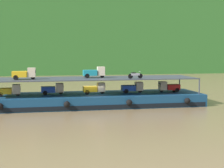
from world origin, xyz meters
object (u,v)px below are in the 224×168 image
mini_truck_lower_fore (133,87)px  mini_truck_upper_mid (94,72)px  mini_truck_upper_stern (24,74)px  mini_truck_lower_mid (94,88)px  cargo_barge (93,100)px  mini_truck_lower_bow (169,87)px  motorcycle_upper_port (135,75)px  mini_truck_lower_stern (9,90)px  mini_truck_lower_aft (53,89)px

mini_truck_lower_fore → mini_truck_upper_mid: (-4.93, 0.24, 2.00)m
mini_truck_upper_stern → mini_truck_lower_mid: bearing=4.3°
mini_truck_lower_mid → mini_truck_upper_stern: bearing=-175.7°
cargo_barge → mini_truck_lower_bow: (10.07, 0.30, 1.44)m
mini_truck_upper_stern → motorcycle_upper_port: size_ratio=1.47×
cargo_barge → mini_truck_lower_fore: size_ratio=9.93×
mini_truck_upper_stern → motorcycle_upper_port: (13.23, -1.30, -0.26)m
mini_truck_lower_fore → motorcycle_upper_port: 2.80m
mini_truck_lower_bow → motorcycle_upper_port: (-5.18, -2.23, 1.74)m
cargo_barge → mini_truck_lower_stern: size_ratio=9.89×
mini_truck_upper_stern → mini_truck_lower_fore: bearing=3.7°
mini_truck_lower_mid → motorcycle_upper_port: 5.42m
mini_truck_lower_bow → cargo_barge: bearing=-178.3°
mini_truck_lower_mid → mini_truck_lower_fore: 5.01m
mini_truck_lower_aft → mini_truck_lower_mid: same height
mini_truck_upper_stern → cargo_barge: bearing=4.3°
mini_truck_lower_bow → motorcycle_upper_port: bearing=-156.7°
cargo_barge → mini_truck_lower_mid: (0.13, -0.00, 1.44)m
motorcycle_upper_port → mini_truck_lower_bow: bearing=23.3°
mini_truck_upper_stern → mini_truck_lower_stern: bearing=167.2°
mini_truck_lower_aft → cargo_barge: bearing=-5.7°
mini_truck_lower_stern → mini_truck_lower_aft: size_ratio=1.00×
mini_truck_lower_bow → mini_truck_upper_stern: size_ratio=0.99×
mini_truck_upper_stern → mini_truck_upper_mid: same height
mini_truck_lower_stern → mini_truck_lower_fore: (15.31, 0.46, 0.00)m
mini_truck_upper_mid → motorcycle_upper_port: size_ratio=1.46×
cargo_barge → mini_truck_lower_stern: 10.27m
mini_truck_lower_aft → mini_truck_upper_stern: mini_truck_upper_stern is taller
cargo_barge → mini_truck_upper_stern: mini_truck_upper_stern is taller
mini_truck_lower_mid → mini_truck_lower_bow: same height
cargo_barge → mini_truck_lower_fore: mini_truck_lower_fore is taller
cargo_barge → mini_truck_lower_fore: 5.34m
mini_truck_lower_aft → motorcycle_upper_port: (9.90, -2.43, 1.74)m
mini_truck_lower_bow → mini_truck_upper_mid: 10.06m
mini_truck_lower_bow → mini_truck_lower_stern: bearing=-178.5°
mini_truck_lower_stern → mini_truck_lower_fore: size_ratio=1.00×
mini_truck_lower_stern → mini_truck_upper_mid: 10.59m
mini_truck_lower_mid → mini_truck_upper_mid: (0.08, 0.49, 2.00)m
mini_truck_lower_aft → mini_truck_upper_stern: 4.05m
mini_truck_lower_bow → mini_truck_upper_mid: bearing=178.9°
mini_truck_lower_aft → mini_truck_lower_fore: same height
mini_truck_lower_stern → mini_truck_lower_aft: same height
cargo_barge → mini_truck_upper_mid: size_ratio=9.87×
mini_truck_lower_stern → mini_truck_lower_bow: same height
cargo_barge → mini_truck_lower_aft: bearing=174.3°
mini_truck_lower_stern → mini_truck_lower_mid: bearing=1.2°
mini_truck_lower_aft → mini_truck_upper_stern: bearing=-161.3°
cargo_barge → mini_truck_lower_aft: mini_truck_lower_aft is taller
mini_truck_lower_aft → mini_truck_lower_bow: size_ratio=1.00×
motorcycle_upper_port → cargo_barge: bearing=158.5°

